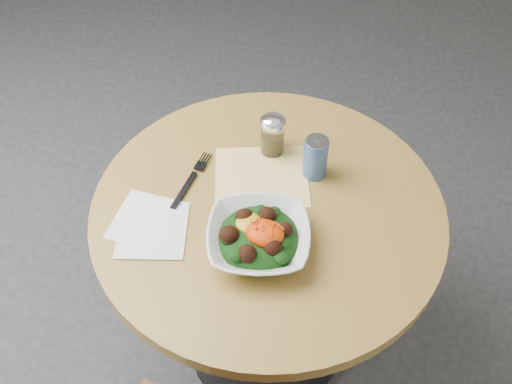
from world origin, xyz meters
TOP-DOWN VIEW (x-y plane):
  - ground at (0.00, 0.00)m, footprint 6.00×6.00m
  - table at (0.00, 0.00)m, footprint 0.90×0.90m
  - cloth_napkin at (-0.04, 0.09)m, footprint 0.30×0.29m
  - paper_napkins at (-0.26, -0.15)m, footprint 0.21×0.21m
  - salad_bowl at (0.01, -0.13)m, footprint 0.30×0.30m
  - fork at (-0.21, 0.03)m, footprint 0.04×0.21m
  - spice_shaker at (-0.04, 0.19)m, footprint 0.07×0.07m
  - beverage_can at (0.09, 0.14)m, footprint 0.06×0.06m

SIDE VIEW (x-z plane):
  - ground at x=0.00m, z-range 0.00..0.00m
  - table at x=0.00m, z-range 0.18..0.93m
  - cloth_napkin at x=-0.04m, z-range 0.75..0.75m
  - paper_napkins at x=-0.26m, z-range 0.75..0.75m
  - fork at x=-0.21m, z-range 0.75..0.76m
  - salad_bowl at x=0.01m, z-range 0.74..0.83m
  - beverage_can at x=0.09m, z-range 0.75..0.87m
  - spice_shaker at x=-0.04m, z-range 0.75..0.87m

